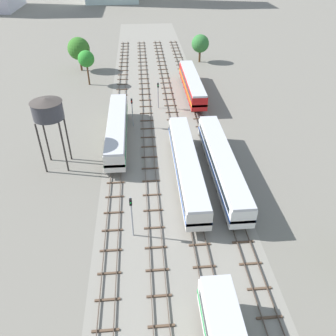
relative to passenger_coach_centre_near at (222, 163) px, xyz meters
name	(u,v)px	position (x,y,z in m)	size (l,w,h in m)	color
ground_plane	(165,155)	(-7.26, 6.58, -2.61)	(480.00, 480.00, 0.00)	slate
ballast_bed	(165,155)	(-7.26, 6.58, -2.61)	(18.52, 176.00, 0.01)	gray
track_far_left	(118,153)	(-14.52, 7.58, -2.48)	(2.40, 126.00, 0.29)	#47382D
track_left	(149,151)	(-9.68, 7.58, -2.48)	(2.40, 126.00, 0.29)	#47382D
track_centre_left	(180,150)	(-4.84, 7.58, -2.48)	(2.40, 126.00, 0.29)	#47382D
track_centre	(210,149)	(0.00, 7.58, -2.48)	(2.40, 126.00, 0.29)	#47382D
passenger_coach_centre_near	(222,163)	(0.00, 0.00, 0.00)	(2.96, 22.00, 3.80)	white
passenger_coach_centre_left_mid	(187,164)	(-4.84, 0.02, 0.00)	(2.96, 22.00, 3.80)	beige
diesel_railcar_far_left_midfar	(117,128)	(-14.52, 10.94, -0.02)	(2.96, 20.50, 3.80)	beige
diesel_railcar_centre_far	(192,83)	(0.00, 28.84, -0.02)	(2.96, 20.50, 3.80)	red
water_tower	(47,110)	(-22.90, 5.09, 6.31)	(4.26, 4.26, 10.52)	#2D2826
signal_post_nearest	(132,212)	(-12.10, -9.86, 0.93)	(0.28, 0.47, 5.59)	gray
signal_post_near	(132,109)	(-12.10, 16.17, 0.78)	(0.28, 0.47, 5.34)	gray
signal_post_mid	(158,92)	(-7.26, 23.32, 0.68)	(0.28, 0.47, 5.16)	gray
lineside_tree_1	(79,49)	(-24.64, 46.18, 2.60)	(5.17, 5.17, 7.82)	#4C331E
lineside_tree_3	(86,59)	(-21.79, 36.63, 3.09)	(3.49, 3.49, 7.49)	#4C331E
lineside_tree_4	(200,44)	(5.05, 50.24, 2.01)	(4.40, 4.40, 6.85)	#4C331E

